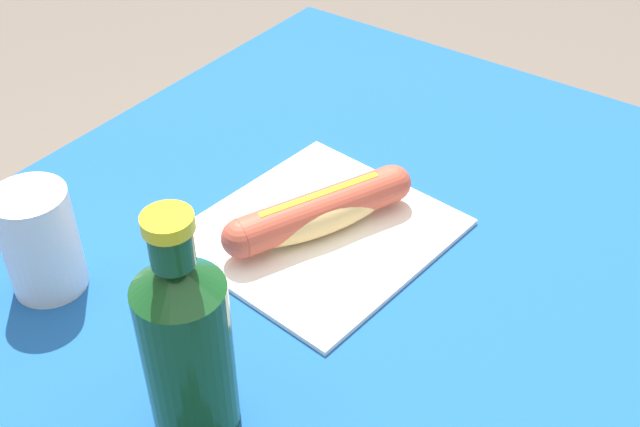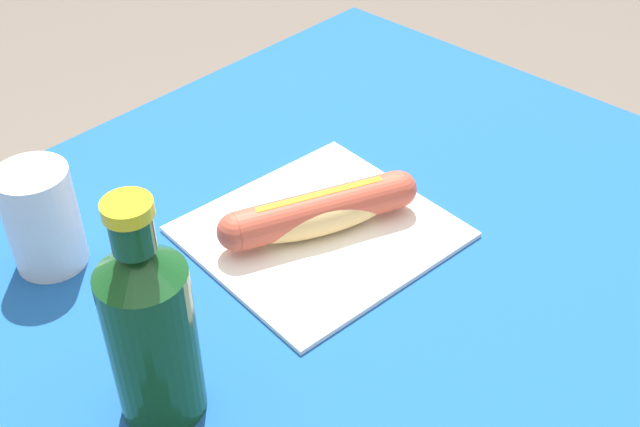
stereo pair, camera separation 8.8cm
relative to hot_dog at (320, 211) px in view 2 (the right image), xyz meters
The scene contains 5 objects.
dining_table 0.19m from the hot_dog, 28.90° to the left, with size 1.08×0.81×0.76m.
paper_wrapper 0.03m from the hot_dog, 123.69° to the right, with size 0.27×0.25×0.01m, color white.
hot_dog is the anchor object (origin of this frame).
soda_bottle 0.29m from the hot_dog, 12.75° to the left, with size 0.08×0.08×0.23m.
drinking_cup 0.30m from the hot_dog, 38.14° to the right, with size 0.08×0.08×0.12m, color white.
Camera 2 is at (0.46, 0.45, 1.34)m, focal length 44.14 mm.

